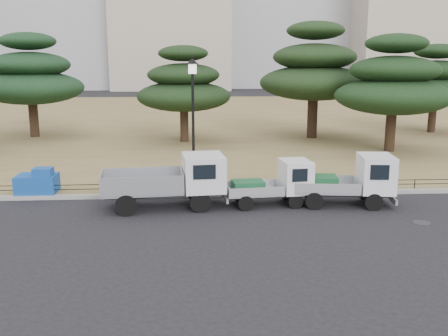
{
  "coord_description": "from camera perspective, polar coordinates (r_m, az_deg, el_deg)",
  "views": [
    {
      "loc": [
        -1.19,
        -16.83,
        5.34
      ],
      "look_at": [
        0.0,
        2.0,
        1.3
      ],
      "focal_mm": 40.0,
      "sensor_mm": 36.0,
      "label": 1
    }
  ],
  "objects": [
    {
      "name": "pipe_fence",
      "position": [
        20.22,
        -0.13,
        -1.94
      ],
      "size": [
        38.0,
        0.04,
        0.4
      ],
      "color": "black",
      "rests_on": "lawn"
    },
    {
      "name": "manhole",
      "position": [
        18.22,
        21.66,
        -5.82
      ],
      "size": [
        0.6,
        0.6,
        0.01
      ],
      "primitive_type": "cylinder",
      "color": "#2D2D30",
      "rests_on": "ground"
    },
    {
      "name": "pine_center_left",
      "position": [
        32.81,
        -4.63,
        9.25
      ],
      "size": [
        6.11,
        6.11,
        6.22
      ],
      "color": "black",
      "rests_on": "lawn"
    },
    {
      "name": "truck_kei_front",
      "position": [
        18.93,
        5.87,
        -1.73
      ],
      "size": [
        3.31,
        1.65,
        1.69
      ],
      "rotation": [
        0.0,
        0.0,
        0.1
      ],
      "color": "black",
      "rests_on": "ground"
    },
    {
      "name": "ground",
      "position": [
        17.7,
        0.41,
        -5.48
      ],
      "size": [
        220.0,
        220.0,
        0.0
      ],
      "primitive_type": "plane",
      "color": "black"
    },
    {
      "name": "pine_west_near",
      "position": [
        37.3,
        -21.24,
        9.63
      ],
      "size": [
        7.14,
        7.14,
        7.14
      ],
      "color": "black",
      "rests_on": "lawn"
    },
    {
      "name": "tarp_pile",
      "position": [
        21.44,
        -20.51,
        -1.56
      ],
      "size": [
        1.57,
        1.16,
        1.04
      ],
      "rotation": [
        0.0,
        0.0,
        0.01
      ],
      "color": "#154CA3",
      "rests_on": "lawn"
    },
    {
      "name": "truck_large",
      "position": [
        18.53,
        -6.03,
        -1.26
      ],
      "size": [
        4.63,
        2.2,
        1.95
      ],
      "rotation": [
        0.0,
        0.0,
        0.1
      ],
      "color": "black",
      "rests_on": "ground"
    },
    {
      "name": "curb",
      "position": [
        20.17,
        -0.11,
        -3.03
      ],
      "size": [
        120.0,
        0.25,
        0.16
      ],
      "primitive_type": "cube",
      "color": "gray",
      "rests_on": "ground"
    },
    {
      "name": "pine_east_near",
      "position": [
        30.7,
        18.82,
        9.04
      ],
      "size": [
        6.68,
        6.68,
        6.75
      ],
      "color": "black",
      "rests_on": "lawn"
    },
    {
      "name": "street_lamp",
      "position": [
        19.8,
        -3.58,
        7.44
      ],
      "size": [
        0.48,
        0.48,
        5.32
      ],
      "color": "black",
      "rests_on": "lawn"
    },
    {
      "name": "pine_center_right",
      "position": [
        34.91,
        10.25,
        10.83
      ],
      "size": [
        7.38,
        7.38,
        7.83
      ],
      "color": "black",
      "rests_on": "lawn"
    },
    {
      "name": "truck_kei_rear",
      "position": [
        19.39,
        14.3,
        -1.36
      ],
      "size": [
        3.82,
        1.98,
        1.92
      ],
      "rotation": [
        0.0,
        0.0,
        -0.12
      ],
      "color": "black",
      "rests_on": "ground"
    },
    {
      "name": "lawn",
      "position": [
        47.74,
        -2.18,
        5.75
      ],
      "size": [
        120.0,
        56.0,
        0.15
      ],
      "primitive_type": "cube",
      "color": "olive",
      "rests_on": "ground"
    },
    {
      "name": "pine_east_far",
      "position": [
        40.26,
        22.99,
        9.06
      ],
      "size": [
        6.42,
        6.42,
        6.45
      ],
      "color": "black",
      "rests_on": "lawn"
    }
  ]
}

